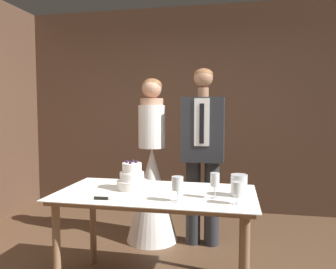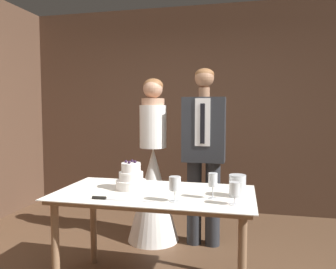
{
  "view_description": "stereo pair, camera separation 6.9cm",
  "coord_description": "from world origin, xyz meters",
  "px_view_note": "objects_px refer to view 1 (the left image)",
  "views": [
    {
      "loc": [
        0.65,
        -2.06,
        1.38
      ],
      "look_at": [
        0.08,
        0.77,
        1.16
      ],
      "focal_mm": 35.0,
      "sensor_mm": 36.0,
      "label": 1
    },
    {
      "loc": [
        0.72,
        -2.05,
        1.38
      ],
      "look_at": [
        0.08,
        0.77,
        1.16
      ],
      "focal_mm": 35.0,
      "sensor_mm": 36.0,
      "label": 2
    }
  ],
  "objects_px": {
    "wine_glass_near": "(177,185)",
    "hurricane_candle": "(239,186)",
    "wine_glass_far": "(237,189)",
    "bride": "(152,182)",
    "cake_knife": "(113,199)",
    "cake_table": "(156,203)",
    "wine_glass_middle": "(215,181)",
    "tiered_cake": "(132,179)",
    "groom": "(203,148)"
  },
  "relations": [
    {
      "from": "wine_glass_middle",
      "to": "wine_glass_far",
      "type": "height_order",
      "value": "wine_glass_middle"
    },
    {
      "from": "bride",
      "to": "cake_knife",
      "type": "bearing_deg",
      "value": -88.64
    },
    {
      "from": "wine_glass_middle",
      "to": "wine_glass_far",
      "type": "xyz_separation_m",
      "value": [
        0.15,
        -0.12,
        -0.02
      ]
    },
    {
      "from": "wine_glass_far",
      "to": "bride",
      "type": "height_order",
      "value": "bride"
    },
    {
      "from": "wine_glass_middle",
      "to": "bride",
      "type": "xyz_separation_m",
      "value": [
        -0.71,
        1.01,
        -0.26
      ]
    },
    {
      "from": "wine_glass_middle",
      "to": "wine_glass_far",
      "type": "bearing_deg",
      "value": -38.05
    },
    {
      "from": "cake_knife",
      "to": "wine_glass_middle",
      "type": "relative_size",
      "value": 2.46
    },
    {
      "from": "cake_table",
      "to": "bride",
      "type": "height_order",
      "value": "bride"
    },
    {
      "from": "wine_glass_far",
      "to": "cake_table",
      "type": "bearing_deg",
      "value": 161.24
    },
    {
      "from": "wine_glass_near",
      "to": "bride",
      "type": "relative_size",
      "value": 0.1
    },
    {
      "from": "wine_glass_middle",
      "to": "groom",
      "type": "xyz_separation_m",
      "value": [
        -0.18,
        1.01,
        0.11
      ]
    },
    {
      "from": "tiered_cake",
      "to": "groom",
      "type": "height_order",
      "value": "groom"
    },
    {
      "from": "wine_glass_near",
      "to": "wine_glass_far",
      "type": "height_order",
      "value": "wine_glass_near"
    },
    {
      "from": "cake_table",
      "to": "wine_glass_far",
      "type": "bearing_deg",
      "value": -18.76
    },
    {
      "from": "tiered_cake",
      "to": "bride",
      "type": "relative_size",
      "value": 0.14
    },
    {
      "from": "cake_knife",
      "to": "wine_glass_far",
      "type": "relative_size",
      "value": 2.96
    },
    {
      "from": "wine_glass_far",
      "to": "wine_glass_middle",
      "type": "bearing_deg",
      "value": 141.95
    },
    {
      "from": "wine_glass_middle",
      "to": "hurricane_candle",
      "type": "xyz_separation_m",
      "value": [
        0.17,
        0.09,
        -0.05
      ]
    },
    {
      "from": "cake_knife",
      "to": "hurricane_candle",
      "type": "xyz_separation_m",
      "value": [
        0.85,
        0.28,
        0.07
      ]
    },
    {
      "from": "cake_table",
      "to": "wine_glass_far",
      "type": "xyz_separation_m",
      "value": [
        0.6,
        -0.2,
        0.19
      ]
    },
    {
      "from": "wine_glass_near",
      "to": "hurricane_candle",
      "type": "xyz_separation_m",
      "value": [
        0.41,
        0.23,
        -0.04
      ]
    },
    {
      "from": "wine_glass_near",
      "to": "wine_glass_far",
      "type": "xyz_separation_m",
      "value": [
        0.4,
        0.01,
        -0.01
      ]
    },
    {
      "from": "hurricane_candle",
      "to": "groom",
      "type": "distance_m",
      "value": 0.99
    },
    {
      "from": "tiered_cake",
      "to": "cake_knife",
      "type": "distance_m",
      "value": 0.34
    },
    {
      "from": "cake_table",
      "to": "wine_glass_near",
      "type": "xyz_separation_m",
      "value": [
        0.2,
        -0.22,
        0.2
      ]
    },
    {
      "from": "wine_glass_far",
      "to": "hurricane_candle",
      "type": "distance_m",
      "value": 0.22
    },
    {
      "from": "wine_glass_near",
      "to": "bride",
      "type": "distance_m",
      "value": 1.26
    },
    {
      "from": "tiered_cake",
      "to": "wine_glass_far",
      "type": "distance_m",
      "value": 0.85
    },
    {
      "from": "cake_table",
      "to": "tiered_cake",
      "type": "xyz_separation_m",
      "value": [
        -0.21,
        0.06,
        0.17
      ]
    },
    {
      "from": "cake_knife",
      "to": "hurricane_candle",
      "type": "bearing_deg",
      "value": 15.33
    },
    {
      "from": "wine_glass_middle",
      "to": "wine_glass_far",
      "type": "distance_m",
      "value": 0.2
    },
    {
      "from": "cake_table",
      "to": "wine_glass_middle",
      "type": "height_order",
      "value": "wine_glass_middle"
    },
    {
      "from": "wine_glass_middle",
      "to": "cake_table",
      "type": "bearing_deg",
      "value": 169.37
    },
    {
      "from": "wine_glass_near",
      "to": "groom",
      "type": "xyz_separation_m",
      "value": [
        0.06,
        1.14,
        0.12
      ]
    },
    {
      "from": "cake_knife",
      "to": "hurricane_candle",
      "type": "height_order",
      "value": "hurricane_candle"
    },
    {
      "from": "wine_glass_near",
      "to": "wine_glass_far",
      "type": "relative_size",
      "value": 1.14
    },
    {
      "from": "cake_knife",
      "to": "wine_glass_far",
      "type": "height_order",
      "value": "wine_glass_far"
    },
    {
      "from": "hurricane_candle",
      "to": "bride",
      "type": "distance_m",
      "value": 1.29
    },
    {
      "from": "tiered_cake",
      "to": "wine_glass_far",
      "type": "bearing_deg",
      "value": -17.91
    },
    {
      "from": "wine_glass_far",
      "to": "groom",
      "type": "xyz_separation_m",
      "value": [
        -0.33,
        1.13,
        0.13
      ]
    },
    {
      "from": "groom",
      "to": "wine_glass_far",
      "type": "bearing_deg",
      "value": -73.55
    },
    {
      "from": "wine_glass_near",
      "to": "cake_knife",
      "type": "bearing_deg",
      "value": -172.47
    },
    {
      "from": "cake_table",
      "to": "tiered_cake",
      "type": "distance_m",
      "value": 0.27
    },
    {
      "from": "cake_table",
      "to": "hurricane_candle",
      "type": "relative_size",
      "value": 9.47
    },
    {
      "from": "tiered_cake",
      "to": "wine_glass_middle",
      "type": "xyz_separation_m",
      "value": [
        0.65,
        -0.14,
        0.04
      ]
    },
    {
      "from": "cake_knife",
      "to": "wine_glass_near",
      "type": "bearing_deg",
      "value": 4.38
    },
    {
      "from": "wine_glass_near",
      "to": "hurricane_candle",
      "type": "relative_size",
      "value": 1.09
    },
    {
      "from": "cake_table",
      "to": "cake_knife",
      "type": "relative_size",
      "value": 3.34
    },
    {
      "from": "tiered_cake",
      "to": "groom",
      "type": "relative_size",
      "value": 0.13
    },
    {
      "from": "wine_glass_far",
      "to": "bride",
      "type": "distance_m",
      "value": 1.44
    }
  ]
}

